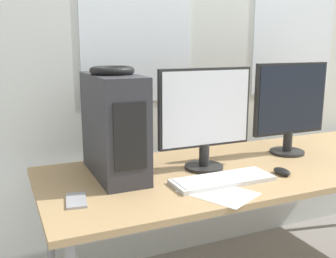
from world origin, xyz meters
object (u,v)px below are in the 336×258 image
(monitor_main, at_px, (205,115))
(monitor_right_near, at_px, (290,105))
(mouse, at_px, (282,171))
(cell_phone, at_px, (76,200))
(headphones, at_px, (112,70))
(pc_tower, at_px, (114,126))
(keyboard, at_px, (222,180))

(monitor_main, distance_m, monitor_right_near, 0.57)
(mouse, xyz_separation_m, cell_phone, (-0.96, 0.06, -0.01))
(headphones, xyz_separation_m, monitor_main, (0.43, -0.09, -0.22))
(pc_tower, height_order, keyboard, pc_tower)
(monitor_right_near, height_order, keyboard, monitor_right_near)
(monitor_main, bearing_deg, monitor_right_near, 5.43)
(monitor_right_near, bearing_deg, pc_tower, 177.97)
(mouse, bearing_deg, cell_phone, 176.23)
(monitor_right_near, bearing_deg, monitor_main, -174.57)
(monitor_main, relative_size, mouse, 4.84)
(cell_phone, bearing_deg, monitor_right_near, 18.67)
(monitor_main, bearing_deg, cell_phone, -165.87)
(headphones, relative_size, cell_phone, 1.23)
(pc_tower, xyz_separation_m, monitor_main, (0.43, -0.09, 0.03))
(cell_phone, bearing_deg, mouse, 4.71)
(monitor_main, bearing_deg, headphones, 168.22)
(mouse, bearing_deg, monitor_right_near, 46.29)
(pc_tower, xyz_separation_m, mouse, (0.73, -0.32, -0.22))
(headphones, xyz_separation_m, cell_phone, (-0.23, -0.26, -0.49))
(monitor_right_near, distance_m, mouse, 0.47)
(mouse, relative_size, cell_phone, 0.63)
(pc_tower, xyz_separation_m, monitor_right_near, (1.00, -0.04, 0.04))
(pc_tower, height_order, monitor_main, monitor_main)
(monitor_right_near, distance_m, cell_phone, 1.29)
(keyboard, relative_size, cell_phone, 2.87)
(headphones, height_order, monitor_main, headphones)
(pc_tower, relative_size, monitor_main, 0.98)
(monitor_right_near, bearing_deg, headphones, 177.92)
(pc_tower, bearing_deg, monitor_main, -11.68)
(pc_tower, height_order, mouse, pc_tower)
(monitor_main, distance_m, cell_phone, 0.74)
(monitor_right_near, distance_m, keyboard, 0.70)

